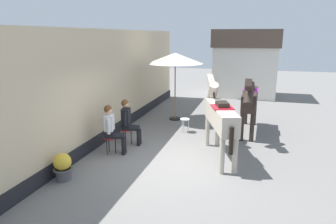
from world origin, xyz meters
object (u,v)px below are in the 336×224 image
seated_visitor_near (112,127)px  seated_visitor_far (128,120)px  saddled_horse_near (220,115)px  flower_planter_near (63,166)px  cafe_parasol (175,59)px  spare_stool_white (185,120)px  saddled_horse_far (250,99)px

seated_visitor_near → seated_visitor_far: same height
seated_visitor_near → saddled_horse_near: saddled_horse_near is taller
flower_planter_near → cafe_parasol: (1.14, 5.71, 2.03)m
seated_visitor_far → seated_visitor_near: bearing=-99.6°
spare_stool_white → seated_visitor_near: bearing=-120.7°
seated_visitor_far → flower_planter_near: 2.67m
seated_visitor_far → saddled_horse_far: bearing=32.1°
flower_planter_near → spare_stool_white: (1.86, 4.27, 0.07)m
seated_visitor_far → flower_planter_near: seated_visitor_far is taller
saddled_horse_far → flower_planter_near: size_ratio=4.68×
saddled_horse_near → seated_visitor_near: bearing=-167.5°
saddled_horse_far → flower_planter_near: saddled_horse_far is taller
seated_visitor_far → saddled_horse_far: size_ratio=0.46×
flower_planter_near → spare_stool_white: 4.66m
flower_planter_near → cafe_parasol: cafe_parasol is taller
saddled_horse_near → seated_visitor_far: bearing=176.2°
seated_visitor_near → flower_planter_near: (-0.38, -1.77, -0.44)m
spare_stool_white → seated_visitor_far: bearing=-128.6°
flower_planter_near → seated_visitor_far: bearing=78.7°
flower_planter_near → seated_visitor_near: bearing=77.9°
seated_visitor_far → spare_stool_white: bearing=51.4°
flower_planter_near → cafe_parasol: size_ratio=0.25×
saddled_horse_far → flower_planter_near: 6.22m
saddled_horse_far → seated_visitor_near: bearing=-140.3°
saddled_horse_far → saddled_horse_near: bearing=-107.1°
saddled_horse_near → cafe_parasol: 4.09m
saddled_horse_near → spare_stool_white: size_ratio=6.26×
seated_visitor_near → seated_visitor_far: 0.82m
seated_visitor_near → cafe_parasol: size_ratio=0.54×
saddled_horse_near → cafe_parasol: cafe_parasol is taller
saddled_horse_far → cafe_parasol: (-2.81, 0.98, 1.20)m
saddled_horse_far → flower_planter_near: (-3.95, -4.73, -0.82)m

